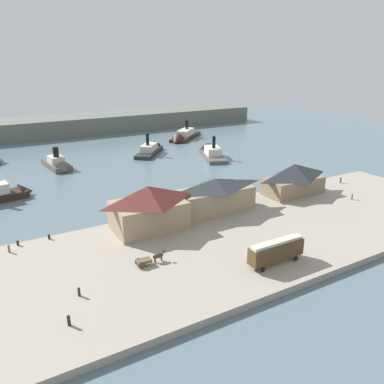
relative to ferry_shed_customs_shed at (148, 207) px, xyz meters
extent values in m
plane|color=slate|center=(17.89, 10.07, -5.78)|extent=(320.00, 320.00, 0.00)
cube|color=#9E9384|center=(17.89, -11.93, -5.18)|extent=(110.00, 36.00, 1.20)
cube|color=gray|center=(17.89, 6.47, -5.28)|extent=(110.00, 0.80, 1.00)
cube|color=#998466|center=(0.00, 0.00, -1.71)|extent=(14.14, 9.32, 5.74)
pyramid|color=maroon|center=(0.00, 0.00, 2.80)|extent=(14.42, 9.78, 3.28)
cube|color=#998466|center=(16.43, 1.02, -1.86)|extent=(17.52, 7.08, 5.43)
pyramid|color=#33383D|center=(16.43, 1.02, 1.99)|extent=(17.87, 7.44, 2.28)
cube|color=#847056|center=(40.22, 1.19, -2.42)|extent=(15.02, 7.61, 4.32)
pyramid|color=#33383D|center=(40.22, 1.19, 1.47)|extent=(15.32, 7.99, 3.46)
cube|color=#4C381E|center=(12.78, -23.45, -2.27)|extent=(10.38, 2.20, 2.83)
cube|color=beige|center=(12.78, -23.45, -0.60)|extent=(9.97, 1.54, 0.50)
cylinder|color=black|center=(16.41, -22.35, -4.13)|extent=(0.90, 0.18, 0.90)
cylinder|color=black|center=(16.41, -24.56, -4.13)|extent=(0.90, 0.18, 0.90)
cylinder|color=black|center=(9.15, -22.35, -4.13)|extent=(0.90, 0.18, 0.90)
cylinder|color=black|center=(9.15, -24.56, -4.13)|extent=(0.90, 0.18, 0.90)
cube|color=brown|center=(-6.68, -13.12, -3.73)|extent=(2.41, 1.50, 0.50)
cylinder|color=#4C3828|center=(-7.40, -12.37, -3.98)|extent=(1.20, 0.10, 1.20)
cylinder|color=#4C3828|center=(-7.40, -13.86, -3.98)|extent=(1.20, 0.10, 1.20)
ellipsoid|color=#473323|center=(-4.07, -13.12, -3.48)|extent=(2.00, 0.70, 0.90)
ellipsoid|color=#473323|center=(-2.97, -13.12, -2.93)|extent=(0.70, 0.32, 0.44)
cylinder|color=#473323|center=(-3.47, -12.92, -4.08)|extent=(0.16, 0.16, 1.00)
cylinder|color=#473323|center=(-3.47, -13.32, -4.08)|extent=(0.16, 0.16, 1.00)
cylinder|color=#473323|center=(-4.67, -12.92, -4.08)|extent=(0.16, 0.16, 1.00)
cylinder|color=#473323|center=(-4.67, -13.32, -4.08)|extent=(0.16, 0.16, 1.00)
cylinder|color=#232328|center=(-18.20, -16.42, -3.92)|extent=(0.39, 0.39, 1.33)
sphere|color=#CCA889|center=(-18.20, -16.42, -3.13)|extent=(0.24, 0.24, 0.24)
cylinder|color=#6B5B4C|center=(-25.74, 2.95, -3.92)|extent=(0.39, 0.39, 1.32)
sphere|color=#CCA889|center=(-25.74, 2.95, -3.14)|extent=(0.24, 0.24, 0.24)
cylinder|color=#6B5B4C|center=(49.82, -9.29, -3.92)|extent=(0.39, 0.39, 1.32)
sphere|color=#CCA889|center=(49.82, -9.29, -3.14)|extent=(0.24, 0.24, 0.24)
cylinder|color=#4C3D33|center=(58.07, 1.02, -3.84)|extent=(0.44, 0.44, 1.49)
sphere|color=#CCA889|center=(58.07, 1.02, -2.96)|extent=(0.27, 0.27, 0.27)
cylinder|color=#232328|center=(-20.94, -22.24, -3.85)|extent=(0.43, 0.43, 1.47)
sphere|color=#CCA889|center=(-20.94, -22.24, -2.98)|extent=(0.27, 0.27, 0.27)
cylinder|color=black|center=(-24.10, 5.10, -4.13)|extent=(0.44, 0.44, 0.90)
cylinder|color=black|center=(-18.61, 4.92, -4.13)|extent=(0.44, 0.44, 0.90)
cylinder|color=black|center=(52.36, 4.59, -4.13)|extent=(0.44, 0.44, 0.90)
cone|color=black|center=(-18.69, 37.23, -4.84)|extent=(3.87, 5.15, 4.74)
cube|color=#23282D|center=(27.48, 63.04, -5.12)|extent=(16.69, 18.28, 1.32)
cone|color=#23282D|center=(33.58, 70.29, -5.12)|extent=(6.23, 6.01, 5.27)
cube|color=beige|center=(27.48, 63.04, -3.27)|extent=(9.37, 10.00, 2.40)
cylinder|color=black|center=(26.53, 61.91, 0.09)|extent=(1.15, 1.15, 4.31)
cube|color=#514C47|center=(45.27, 46.69, -5.16)|extent=(13.10, 21.01, 1.23)
cone|color=#514C47|center=(48.76, 56.06, -5.16)|extent=(6.77, 5.42, 5.88)
cube|color=silver|center=(45.27, 46.69, -3.22)|extent=(7.30, 9.38, 2.65)
cylinder|color=black|center=(44.70, 45.17, 0.21)|extent=(1.17, 1.17, 4.21)
cube|color=#514C47|center=(-6.50, 60.77, -4.89)|extent=(7.30, 16.01, 1.78)
cone|color=#514C47|center=(-5.58, 53.10, -4.89)|extent=(5.24, 3.35, 4.95)
cube|color=beige|center=(-6.50, 60.77, -2.95)|extent=(4.81, 6.35, 2.09)
cylinder|color=black|center=(-6.39, 59.85, -0.31)|extent=(1.80, 1.80, 3.20)
cube|color=black|center=(53.85, 82.60, -5.15)|extent=(22.07, 20.84, 1.27)
cone|color=black|center=(45.11, 74.73, -5.15)|extent=(7.27, 7.41, 6.16)
cube|color=silver|center=(53.85, 82.60, -3.17)|extent=(11.39, 10.91, 2.69)
cylinder|color=black|center=(55.06, 83.69, 0.07)|extent=(1.33, 1.33, 3.79)
cylinder|color=brown|center=(59.10, 87.33, -1.05)|extent=(0.24, 0.24, 6.92)
cube|color=#60665B|center=(17.89, 120.07, -1.78)|extent=(180.00, 24.00, 8.00)
camera|label=1|loc=(-27.08, -65.01, 27.92)|focal=35.29mm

